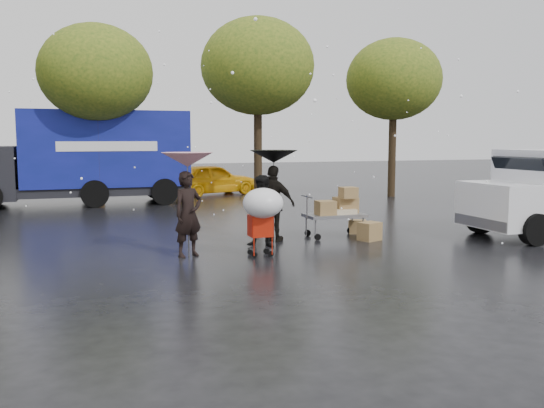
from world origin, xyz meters
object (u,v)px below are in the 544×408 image
object	(u,v)px
person_pink	(188,214)
blue_truck	(83,158)
vendor_cart	(338,208)
shopping_cart	(263,207)
yellow_taxi	(211,179)
person_black	(274,204)

from	to	relation	value
person_pink	blue_truck	xyz separation A→B (m)	(-1.92, 10.80, 0.86)
vendor_cart	shopping_cart	distance (m)	3.17
blue_truck	yellow_taxi	distance (m)	5.89
blue_truck	yellow_taxi	xyz separation A→B (m)	(5.38, 2.15, -1.07)
vendor_cart	blue_truck	bearing A→B (deg)	121.74
person_pink	shopping_cart	size ratio (longest dim) A/B	1.23
vendor_cart	person_black	bearing A→B (deg)	-176.82
person_black	vendor_cart	bearing A→B (deg)	-133.16
person_black	yellow_taxi	bearing A→B (deg)	-52.00
person_pink	yellow_taxi	world-z (taller)	person_pink
person_black	vendor_cart	world-z (taller)	person_black
person_pink	blue_truck	distance (m)	11.01
vendor_cart	yellow_taxi	size ratio (longest dim) A/B	0.37
shopping_cart	blue_truck	size ratio (longest dim) A/B	0.18
person_pink	shopping_cart	world-z (taller)	person_pink
person_black	blue_truck	size ratio (longest dim) A/B	0.22
person_pink	blue_truck	bearing A→B (deg)	77.25
person_black	shopping_cart	bearing A→B (deg)	107.66
person_pink	vendor_cart	xyz separation A→B (m)	(4.02, 1.19, -0.17)
vendor_cart	person_pink	bearing A→B (deg)	-163.51
shopping_cart	blue_truck	xyz separation A→B (m)	(-3.37, 11.42, 0.69)
person_black	shopping_cart	xyz separation A→B (m)	(-0.83, -1.71, 0.14)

